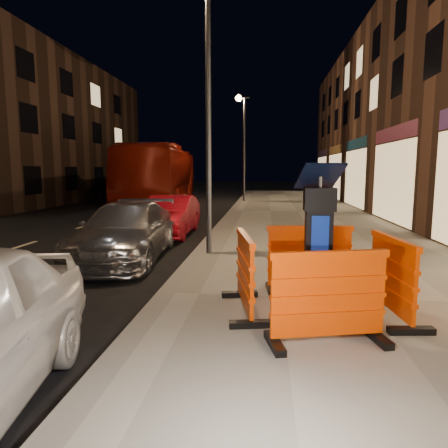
# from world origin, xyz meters

# --- Properties ---
(ground_plane) EXTENTS (120.00, 120.00, 0.00)m
(ground_plane) POSITION_xyz_m (0.00, 0.00, 0.00)
(ground_plane) COLOR black
(ground_plane) RESTS_ON ground
(sidewalk) EXTENTS (6.00, 60.00, 0.15)m
(sidewalk) POSITION_xyz_m (3.00, 0.00, 0.07)
(sidewalk) COLOR gray
(sidewalk) RESTS_ON ground
(kerb) EXTENTS (0.30, 60.00, 0.15)m
(kerb) POSITION_xyz_m (0.00, 0.00, 0.07)
(kerb) COLOR slate
(kerb) RESTS_ON ground
(parking_kiosk) EXTENTS (0.67, 0.67, 1.86)m
(parking_kiosk) POSITION_xyz_m (2.20, -0.66, 1.08)
(parking_kiosk) COLOR black
(parking_kiosk) RESTS_ON sidewalk
(barrier_front) EXTENTS (1.42, 0.84, 1.04)m
(barrier_front) POSITION_xyz_m (2.20, -1.61, 0.67)
(barrier_front) COLOR #FF4300
(barrier_front) RESTS_ON sidewalk
(barrier_back) EXTENTS (1.38, 0.67, 1.04)m
(barrier_back) POSITION_xyz_m (2.20, 0.29, 0.67)
(barrier_back) COLOR #FF4300
(barrier_back) RESTS_ON sidewalk
(barrier_kerbside) EXTENTS (0.78, 1.41, 1.04)m
(barrier_kerbside) POSITION_xyz_m (1.25, -0.66, 0.67)
(barrier_kerbside) COLOR #FF4300
(barrier_kerbside) RESTS_ON sidewalk
(barrier_bldgside) EXTENTS (0.70, 1.39, 1.04)m
(barrier_bldgside) POSITION_xyz_m (3.15, -0.66, 0.67)
(barrier_bldgside) COLOR #FF4300
(barrier_bldgside) RESTS_ON sidewalk
(car_silver) EXTENTS (2.06, 4.51, 1.28)m
(car_silver) POSITION_xyz_m (-1.65, 2.86, 0.00)
(car_silver) COLOR #AFAFB4
(car_silver) RESTS_ON ground
(car_red) EXTENTS (1.36, 3.76, 1.23)m
(car_red) POSITION_xyz_m (-1.41, 6.21, 0.00)
(car_red) COLOR maroon
(car_red) RESTS_ON ground
(bus_doubledecker) EXTENTS (4.00, 12.54, 3.43)m
(bus_doubledecker) POSITION_xyz_m (-4.75, 17.76, 0.00)
(bus_doubledecker) COLOR maroon
(bus_doubledecker) RESTS_ON ground
(street_lamp_mid) EXTENTS (0.12, 0.12, 6.00)m
(street_lamp_mid) POSITION_xyz_m (0.25, 3.00, 3.15)
(street_lamp_mid) COLOR #3F3F44
(street_lamp_mid) RESTS_ON sidewalk
(street_lamp_far) EXTENTS (0.12, 0.12, 6.00)m
(street_lamp_far) POSITION_xyz_m (0.25, 18.00, 3.15)
(street_lamp_far) COLOR #3F3F44
(street_lamp_far) RESTS_ON sidewalk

